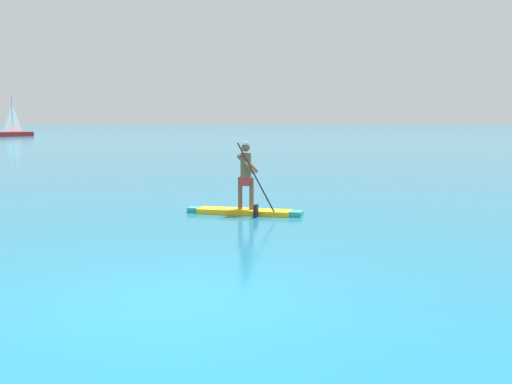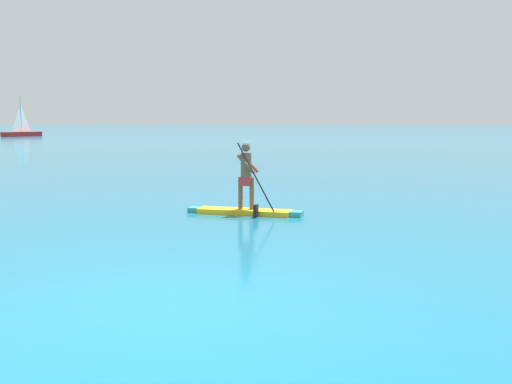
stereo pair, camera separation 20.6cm
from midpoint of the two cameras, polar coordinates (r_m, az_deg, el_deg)
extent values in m
plane|color=#196B8C|center=(7.99, -8.09, -10.14)|extent=(440.00, 440.00, 0.00)
cube|color=yellow|center=(14.83, -1.51, -1.86)|extent=(2.37, 1.08, 0.12)
cube|color=teal|center=(14.53, 3.40, -2.06)|extent=(0.37, 0.45, 0.12)
cube|color=teal|center=(15.24, -6.19, -1.66)|extent=(0.36, 0.39, 0.12)
cylinder|color=brown|center=(14.72, -0.82, -0.15)|extent=(0.11, 0.11, 0.78)
cylinder|color=brown|center=(14.80, -1.90, -0.12)|extent=(0.11, 0.11, 0.78)
cube|color=red|center=(14.72, -1.37, 1.03)|extent=(0.30, 0.27, 0.22)
cylinder|color=brown|center=(14.69, -1.37, 2.54)|extent=(0.26, 0.26, 0.60)
sphere|color=brown|center=(14.66, -1.38, 4.24)|extent=(0.21, 0.21, 0.21)
cylinder|color=white|center=(14.66, -1.38, 4.61)|extent=(0.18, 0.18, 0.06)
cylinder|color=brown|center=(14.82, -1.02, 2.72)|extent=(0.47, 0.19, 0.49)
cylinder|color=brown|center=(14.53, -1.35, 2.63)|extent=(0.47, 0.19, 0.49)
cylinder|color=black|center=(14.26, -0.43, 1.39)|extent=(0.90, 0.25, 1.63)
cube|color=black|center=(14.36, -0.43, -1.83)|extent=(0.12, 0.21, 0.32)
cube|color=#A51E1E|center=(82.56, -21.97, 5.07)|extent=(4.08, 4.74, 0.57)
cylinder|color=#B2B2B7|center=(82.54, -22.05, 6.84)|extent=(0.12, 0.12, 4.53)
pyramid|color=white|center=(82.54, -22.04, 6.55)|extent=(0.88, 2.10, 3.51)
camera|label=1|loc=(0.10, -90.41, -0.05)|focal=42.46mm
camera|label=2|loc=(0.10, 89.59, 0.05)|focal=42.46mm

